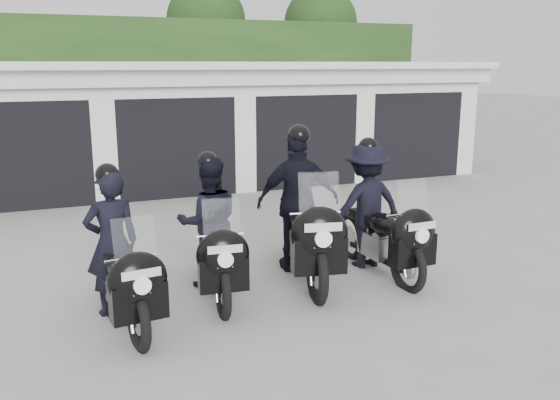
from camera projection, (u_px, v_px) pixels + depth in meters
name	position (u px, v px, depth m)	size (l,w,h in m)	color
ground	(265.00, 278.00, 8.29)	(80.00, 80.00, 0.00)	gray
garage_block	(156.00, 123.00, 15.26)	(16.40, 6.80, 2.96)	silver
background_vegetation	(138.00, 68.00, 19.49)	(20.00, 3.90, 5.80)	#193814
police_bike_a	(119.00, 261.00, 6.72)	(0.80, 2.15, 1.88)	black
police_bike_b	(211.00, 232.00, 7.67)	(0.93, 2.16, 1.88)	black
police_bike_c	(301.00, 211.00, 8.23)	(1.30, 2.47, 2.17)	black
police_bike_d	(373.00, 213.00, 8.47)	(1.20, 2.26, 1.96)	black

